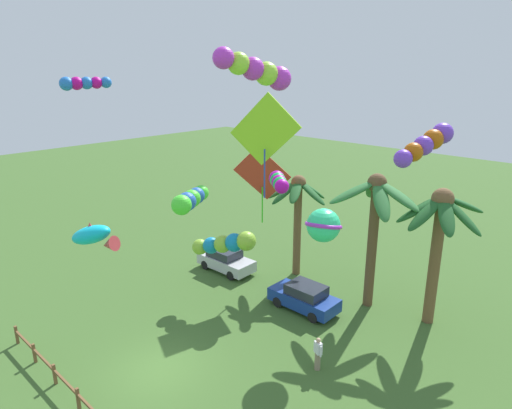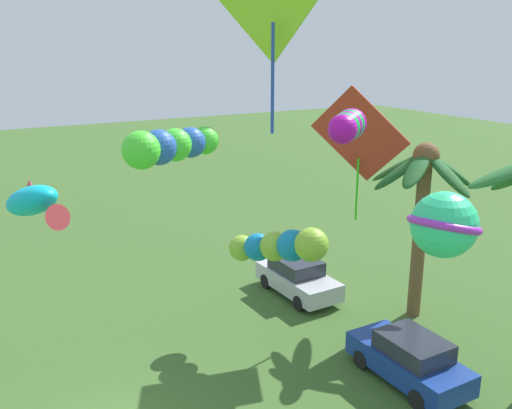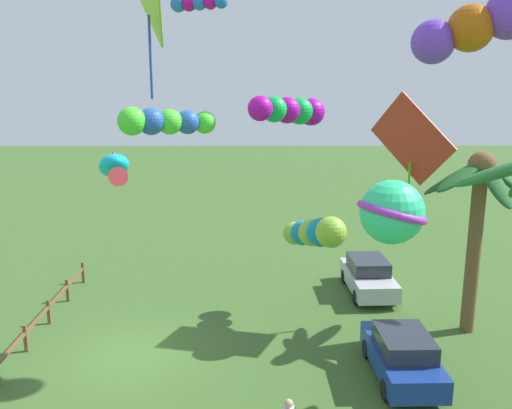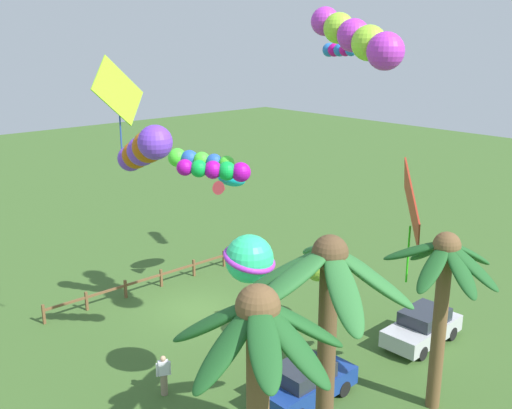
{
  "view_description": "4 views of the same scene",
  "coord_description": "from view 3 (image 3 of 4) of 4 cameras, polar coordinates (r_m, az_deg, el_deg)",
  "views": [
    {
      "loc": [
        14.83,
        -9.45,
        12.95
      ],
      "look_at": [
        1.1,
        5.08,
        6.82
      ],
      "focal_mm": 31.68,
      "sensor_mm": 36.0,
      "label": 1
    },
    {
      "loc": [
        12.44,
        -2.84,
        9.95
      ],
      "look_at": [
        -0.8,
        4.54,
        5.6
      ],
      "focal_mm": 39.87,
      "sensor_mm": 36.0,
      "label": 2
    },
    {
      "loc": [
        16.36,
        3.96,
        8.88
      ],
      "look_at": [
        -0.26,
        4.16,
        5.08
      ],
      "focal_mm": 37.77,
      "sensor_mm": 36.0,
      "label": 3
    },
    {
      "loc": [
        15.49,
        21.59,
        12.86
      ],
      "look_at": [
        0.43,
        4.78,
        6.44
      ],
      "focal_mm": 41.98,
      "sensor_mm": 36.0,
      "label": 4
    }
  ],
  "objects": [
    {
      "name": "kite_fish_1",
      "position": [
        20.18,
        -14.76,
        3.85
      ],
      "size": [
        2.67,
        1.77,
        1.44
      ],
      "color": "#0FC1DE"
    },
    {
      "name": "parked_car_1",
      "position": [
        23.77,
        11.8,
        -7.42
      ],
      "size": [
        3.95,
        1.84,
        1.51
      ],
      "color": "#BCBCC1",
      "rests_on": "ground"
    },
    {
      "name": "kite_diamond_4",
      "position": [
        20.11,
        16.14,
        6.48
      ],
      "size": [
        2.55,
        2.4,
        4.77
      ],
      "color": "red"
    },
    {
      "name": "kite_tube_0",
      "position": [
        15.81,
        -9.63,
        8.63
      ],
      "size": [
        1.87,
        2.67,
        0.86
      ],
      "color": "#49EB32"
    },
    {
      "name": "kite_tube_6",
      "position": [
        13.89,
        3.67,
        9.9
      ],
      "size": [
        2.13,
        2.05,
        0.83
      ],
      "color": "#B50DAC"
    },
    {
      "name": "palm_tree_0",
      "position": [
        20.15,
        22.47,
        0.61
      ],
      "size": [
        3.95,
        3.96,
        6.58
      ],
      "color": "brown",
      "rests_on": "ground"
    },
    {
      "name": "parked_car_0",
      "position": [
        17.61,
        15.22,
        -15.12
      ],
      "size": [
        3.92,
        1.78,
        1.51
      ],
      "color": "navy",
      "rests_on": "ground"
    },
    {
      "name": "kite_tube_5",
      "position": [
        19.6,
        6.14,
        -2.98
      ],
      "size": [
        3.7,
        2.0,
        1.8
      ],
      "color": "#8DC434"
    },
    {
      "name": "ground_plane",
      "position": [
        19.03,
        -13.07,
        -15.31
      ],
      "size": [
        120.0,
        120.0,
        0.0
      ],
      "primitive_type": "plane",
      "color": "#3D6028"
    },
    {
      "name": "kite_tube_2",
      "position": [
        24.43,
        -6.3,
        20.45
      ],
      "size": [
        1.18,
        2.49,
        0.69
      ],
      "color": "blue"
    },
    {
      "name": "rail_fence",
      "position": [
        20.11,
        -23.23,
        -12.61
      ],
      "size": [
        12.9,
        0.12,
        0.95
      ],
      "color": "brown",
      "rests_on": "ground"
    },
    {
      "name": "kite_ball_3",
      "position": [
        14.01,
        14.19,
        -0.78
      ],
      "size": [
        2.33,
        2.32,
        1.64
      ],
      "color": "#31EA95"
    }
  ]
}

